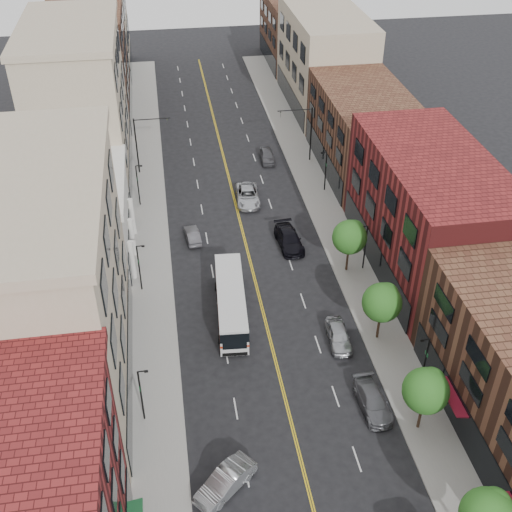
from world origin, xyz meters
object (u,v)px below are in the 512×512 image
car_parked_mid (373,401)px  car_lane_a (289,239)px  car_lane_behind (193,235)px  car_angle_b (225,482)px  car_lane_c (267,156)px  car_lane_b (248,195)px  car_parked_far (339,335)px  city_bus (231,300)px

car_parked_mid → car_lane_a: car_lane_a is taller
car_parked_mid → car_lane_behind: bearing=112.7°
car_angle_b → car_lane_c: 49.05m
car_lane_b → car_lane_c: 10.65m
car_parked_far → car_lane_a: size_ratio=0.80×
car_lane_b → car_lane_a: bearing=-69.2°
car_angle_b → car_lane_behind: (0.10, 30.79, -0.16)m
car_lane_b → car_parked_far: bearing=-76.4°
car_lane_behind → car_lane_c: car_lane_c is taller
car_angle_b → car_lane_b: size_ratio=0.84×
car_lane_behind → car_lane_b: 9.99m
city_bus → car_lane_b: (4.45, 19.85, -0.88)m
car_parked_far → car_parked_mid: bearing=-82.3°
car_angle_b → car_lane_c: (11.10, 47.78, -0.06)m
city_bus → car_lane_behind: 13.03m
car_lane_b → car_lane_c: size_ratio=1.33×
car_angle_b → car_lane_c: size_ratio=1.12×
car_angle_b → car_lane_behind: size_ratio=1.25×
car_angle_b → car_lane_a: size_ratio=0.86×
car_lane_behind → city_bus: bearing=95.7°
car_lane_c → car_angle_b: bearing=-100.9°
city_bus → car_lane_b: bearing=81.2°
car_parked_far → car_lane_behind: car_parked_far is taller
car_parked_far → car_lane_c: size_ratio=1.04×
car_parked_mid → city_bus: bearing=124.1°
car_lane_behind → car_lane_a: bearing=159.8°
car_lane_a → car_lane_b: size_ratio=0.98×
car_parked_far → car_lane_b: bearing=102.4°
city_bus → car_lane_behind: size_ratio=2.93×
car_lane_behind → car_lane_c: 20.24m
car_parked_far → car_lane_c: (-0.30, 34.78, -0.03)m
city_bus → car_lane_behind: (-2.55, 12.73, -1.04)m
car_lane_a → car_lane_c: size_ratio=1.30×
car_angle_b → car_lane_a: 29.94m
car_parked_mid → car_lane_b: (-4.99, 32.52, 0.08)m
city_bus → car_lane_c: (8.45, 29.72, -0.94)m
car_lane_a → car_lane_c: 19.61m
car_angle_b → car_parked_far: (11.40, 13.00, -0.03)m
car_lane_c → city_bus: bearing=-103.7°
car_parked_mid → car_lane_c: bearing=88.8°
city_bus → car_parked_far: bearing=-26.2°
city_bus → car_lane_c: 30.91m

